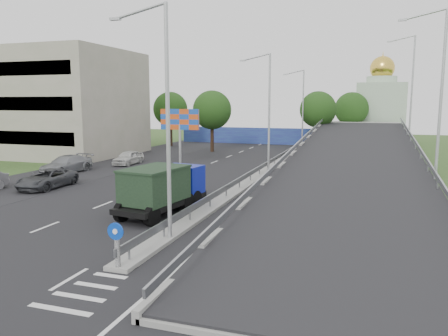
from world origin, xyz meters
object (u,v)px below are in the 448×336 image
at_px(church, 380,108).
at_px(parked_car_e, 128,158).
at_px(sign_bollard, 117,245).
at_px(parked_car_d, 66,164).
at_px(lamp_post_mid, 267,106).
at_px(lamp_post_near, 164,110).
at_px(lamp_post_far, 301,105).
at_px(billboard, 180,123).
at_px(dump_truck, 163,187).
at_px(parked_car_c, 47,179).

xyz_separation_m(church, parked_car_e, (-24.08, -33.24, -4.60)).
distance_m(sign_bollard, parked_car_d, 24.66).
bearing_deg(sign_bollard, lamp_post_mid, 89.74).
height_order(sign_bollard, lamp_post_near, lamp_post_near).
bearing_deg(lamp_post_far, church, 54.76).
xyz_separation_m(parked_car_d, parked_car_e, (2.46, 6.30, -0.05)).
distance_m(lamp_post_mid, church, 35.41).
bearing_deg(sign_bollard, church, 80.19).
xyz_separation_m(lamp_post_mid, billboard, (-9.11, 2.00, -1.62)).
relative_size(billboard, parked_car_d, 1.05).
height_order(sign_bollard, parked_car_d, sign_bollard).
distance_m(lamp_post_near, parked_car_d, 22.62).
xyz_separation_m(sign_bollard, parked_car_d, (-16.54, 18.29, -0.27)).
height_order(dump_truck, parked_car_d, dump_truck).
distance_m(lamp_post_far, dump_truck, 35.95).
bearing_deg(parked_car_e, church, 52.52).
xyz_separation_m(lamp_post_mid, lamp_post_far, (0.00, 20.00, 0.00)).
bearing_deg(parked_car_e, lamp_post_mid, -4.63).
bearing_deg(lamp_post_near, dump_truck, 117.55).
relative_size(dump_truck, parked_car_c, 1.30).
bearing_deg(church, billboard, -120.70).
relative_size(lamp_post_mid, parked_car_c, 2.05).
bearing_deg(lamp_post_far, lamp_post_mid, -90.00).
xyz_separation_m(sign_bollard, billboard, (-9.00, 25.83, 3.15)).
height_order(parked_car_c, parked_car_d, parked_car_d).
distance_m(lamp_post_near, church, 54.90).
relative_size(church, dump_truck, 2.16).
relative_size(church, parked_car_c, 2.80).
relative_size(lamp_post_mid, parked_car_d, 1.93).
height_order(lamp_post_near, church, church).
distance_m(parked_car_d, parked_car_e, 6.76).
relative_size(church, billboard, 2.51).
bearing_deg(sign_bollard, parked_car_e, 119.80).
xyz_separation_m(lamp_post_mid, parked_car_e, (-14.19, 0.76, -5.10)).
bearing_deg(parked_car_d, church, 61.55).
distance_m(lamp_post_mid, lamp_post_far, 20.00).
height_order(church, parked_car_c, church).
xyz_separation_m(lamp_post_mid, church, (9.89, 34.00, -0.50)).
bearing_deg(lamp_post_far, parked_car_c, -113.04).
bearing_deg(lamp_post_far, billboard, -116.84).
bearing_deg(church, lamp_post_mid, -106.22).
height_order(lamp_post_near, parked_car_c, lamp_post_near).
relative_size(lamp_post_near, parked_car_e, 2.43).
bearing_deg(lamp_post_mid, church, 73.78).
bearing_deg(dump_truck, parked_car_c, 168.94).
bearing_deg(parked_car_d, lamp_post_far, 62.32).
relative_size(billboard, dump_truck, 0.86).
height_order(parked_car_c, parked_car_e, parked_car_e).
bearing_deg(billboard, church, 59.30).
bearing_deg(parked_car_e, lamp_post_far, 52.03).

